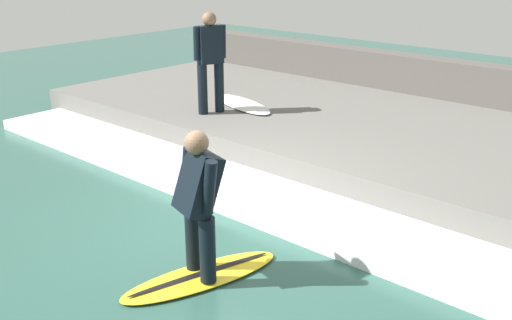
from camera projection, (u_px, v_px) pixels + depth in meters
The scene contains 8 objects.
ground_plane at pixel (225, 226), 7.35m from camera, with size 28.00×28.00×0.00m, color #2D564C.
concrete_ledge at pixel (377, 139), 9.79m from camera, with size 4.40×12.48×0.50m, color #66635E.
back_wall at pixel (445, 92), 11.39m from camera, with size 0.50×13.11×1.21m, color #544F49.
wave_foam_crest at pixel (266, 200), 7.87m from camera, with size 1.18×11.86×0.17m, color white.
surfboard_riding at pixel (201, 276), 6.17m from camera, with size 1.84×0.98×0.07m.
surfer_riding at pixel (199, 197), 5.87m from camera, with size 0.51×0.64×1.54m.
surfer_waiting_near at pixel (210, 57), 10.06m from camera, with size 0.55×0.38×1.71m.
surfboard_waiting_near at pixel (243, 104), 10.83m from camera, with size 1.07×1.78×0.06m.
Camera 1 is at (-4.73, -4.67, 3.27)m, focal length 42.00 mm.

